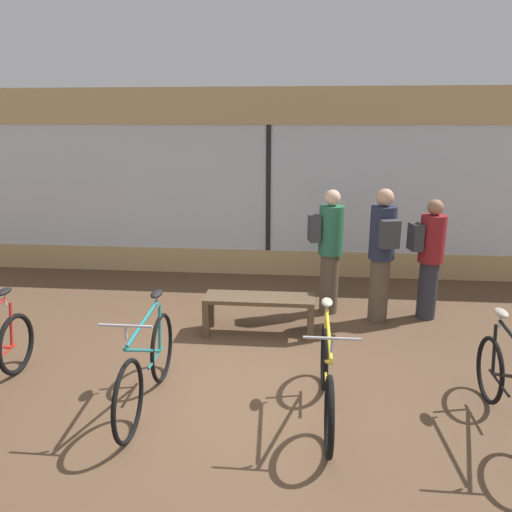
{
  "coord_description": "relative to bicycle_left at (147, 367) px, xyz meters",
  "views": [
    {
      "loc": [
        0.6,
        -4.57,
        2.7
      ],
      "look_at": [
        0.0,
        1.73,
        0.95
      ],
      "focal_mm": 35.0,
      "sensor_mm": 36.0,
      "label": 1
    }
  ],
  "objects": [
    {
      "name": "customer_mid_floor",
      "position": [
        1.82,
        2.61,
        0.55
      ],
      "size": [
        0.53,
        0.4,
        1.77
      ],
      "color": "brown",
      "rests_on": "ground_plane"
    },
    {
      "name": "customer_by_window",
      "position": [
        2.5,
        2.33,
        0.59
      ],
      "size": [
        0.4,
        0.53,
        1.83
      ],
      "color": "brown",
      "rests_on": "ground_plane"
    },
    {
      "name": "customer_near_rack",
      "position": [
        3.17,
        2.52,
        0.49
      ],
      "size": [
        0.53,
        0.4,
        1.67
      ],
      "color": "#2D2D38",
      "rests_on": "ground_plane"
    },
    {
      "name": "bicycle_left",
      "position": [
        0.0,
        0.0,
        0.0
      ],
      "size": [
        0.46,
        1.77,
        1.05
      ],
      "color": "black",
      "rests_on": "ground_plane"
    },
    {
      "name": "bicycle_right",
      "position": [
        1.7,
        -0.02,
        -0.03
      ],
      "size": [
        0.46,
        1.74,
        1.02
      ],
      "color": "black",
      "rests_on": "ground_plane"
    },
    {
      "name": "ground_plane",
      "position": [
        0.85,
        0.38,
        -0.4
      ],
      "size": [
        24.0,
        24.0,
        0.0
      ],
      "primitive_type": "plane",
      "color": "brown"
    },
    {
      "name": "bicycle_far_right",
      "position": [
        3.3,
        -0.12,
        -0.03
      ],
      "size": [
        0.46,
        1.73,
        1.01
      ],
      "color": "black",
      "rests_on": "ground_plane"
    },
    {
      "name": "display_bench",
      "position": [
        0.92,
        1.76,
        0.01
      ],
      "size": [
        1.4,
        0.44,
        0.51
      ],
      "color": "brown",
      "rests_on": "ground_plane"
    },
    {
      "name": "shop_back_wall",
      "position": [
        0.85,
        4.33,
        1.23
      ],
      "size": [
        12.0,
        0.08,
        3.2
      ],
      "color": "tan",
      "rests_on": "ground_plane"
    }
  ]
}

